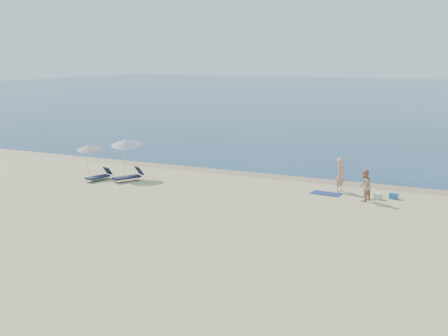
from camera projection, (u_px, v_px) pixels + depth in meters
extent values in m
plane|color=tan|center=(76.00, 292.00, 18.16)|extent=(160.00, 160.00, 0.00)
cube|color=#0C294C|center=(420.00, 95.00, 107.02)|extent=(240.00, 160.00, 0.01)
cube|color=#847254|center=(278.00, 177.00, 35.40)|extent=(240.00, 1.60, 0.00)
imported|color=tan|center=(341.00, 175.00, 31.36)|extent=(0.63, 0.80, 1.92)
imported|color=tan|center=(364.00, 185.00, 29.38)|extent=(0.89, 0.99, 1.68)
cube|color=#102150|center=(326.00, 194.00, 31.05)|extent=(1.72, 1.07, 0.03)
cube|color=silver|center=(378.00, 196.00, 29.88)|extent=(0.43, 0.39, 0.31)
cube|color=#1F5CAC|center=(394.00, 196.00, 29.95)|extent=(0.49, 0.39, 0.31)
cylinder|color=silver|center=(124.00, 161.00, 35.05)|extent=(0.18, 0.37, 2.22)
cone|color=white|center=(126.00, 142.00, 35.13)|extent=(2.53, 2.54, 0.63)
sphere|color=silver|center=(126.00, 139.00, 35.09)|extent=(0.06, 0.06, 0.06)
cylinder|color=silver|center=(87.00, 162.00, 35.73)|extent=(0.07, 0.25, 1.82)
cone|color=beige|center=(89.00, 147.00, 35.74)|extent=(1.74, 1.76, 0.46)
sphere|color=silver|center=(89.00, 145.00, 35.71)|extent=(0.05, 0.05, 0.05)
cube|color=#141B37|center=(98.00, 177.00, 34.27)|extent=(0.98, 1.61, 0.10)
cube|color=#141B37|center=(108.00, 171.00, 34.76)|extent=(0.64, 0.52, 0.49)
cylinder|color=#A5A5AD|center=(100.00, 179.00, 34.15)|extent=(0.03, 0.03, 0.22)
cube|color=#151739|center=(127.00, 177.00, 34.09)|extent=(1.37, 1.75, 0.11)
cube|color=#151739|center=(139.00, 171.00, 34.50)|extent=(0.73, 0.66, 0.54)
cylinder|color=#A5A5AD|center=(129.00, 180.00, 33.92)|extent=(0.03, 0.03, 0.25)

